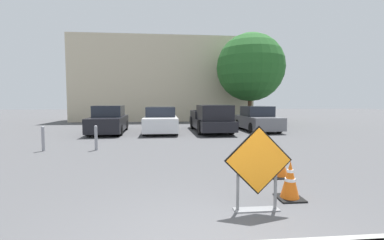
% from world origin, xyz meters
% --- Properties ---
extents(ground_plane, '(96.00, 96.00, 0.00)m').
position_xyz_m(ground_plane, '(0.00, 10.00, 0.00)').
color(ground_plane, '#4C4C4F').
extents(road_closed_sign, '(1.15, 0.20, 1.44)m').
position_xyz_m(road_closed_sign, '(0.96, 1.21, 0.75)').
color(road_closed_sign, black).
rests_on(road_closed_sign, ground_plane).
extents(traffic_cone_nearest, '(0.47, 0.47, 0.72)m').
position_xyz_m(traffic_cone_nearest, '(1.75, 1.69, 0.35)').
color(traffic_cone_nearest, black).
rests_on(traffic_cone_nearest, ground_plane).
extents(traffic_cone_second, '(0.52, 0.52, 0.73)m').
position_xyz_m(traffic_cone_second, '(2.18, 3.09, 0.36)').
color(traffic_cone_second, black).
rests_on(traffic_cone_second, ground_plane).
extents(parked_car_nearest, '(2.01, 4.50, 1.59)m').
position_xyz_m(parked_car_nearest, '(-3.95, 12.45, 0.72)').
color(parked_car_nearest, black).
rests_on(parked_car_nearest, ground_plane).
extents(parked_car_second, '(1.98, 4.42, 1.51)m').
position_xyz_m(parked_car_second, '(-0.96, 12.41, 0.70)').
color(parked_car_second, silver).
rests_on(parked_car_second, ground_plane).
extents(pickup_truck, '(2.12, 5.46, 1.63)m').
position_xyz_m(pickup_truck, '(2.05, 12.26, 0.74)').
color(pickup_truck, black).
rests_on(pickup_truck, ground_plane).
extents(parked_car_third, '(1.97, 4.16, 1.53)m').
position_xyz_m(parked_car_third, '(5.03, 12.71, 0.70)').
color(parked_car_third, slate).
rests_on(parked_car_third, ground_plane).
extents(bollard_nearest, '(0.12, 0.12, 0.94)m').
position_xyz_m(bollard_nearest, '(-3.21, 6.99, 0.50)').
color(bollard_nearest, gray).
rests_on(bollard_nearest, ground_plane).
extents(bollard_second, '(0.12, 0.12, 0.93)m').
position_xyz_m(bollard_second, '(-5.11, 6.99, 0.49)').
color(bollard_second, gray).
rests_on(bollard_second, ground_plane).
extents(building_facade_backdrop, '(16.58, 5.00, 7.72)m').
position_xyz_m(building_facade_backdrop, '(-0.94, 22.76, 3.86)').
color(building_facade_backdrop, beige).
rests_on(building_facade_backdrop, ground_plane).
extents(street_tree_behind_lot, '(5.47, 5.47, 7.32)m').
position_xyz_m(street_tree_behind_lot, '(6.16, 17.69, 4.58)').
color(street_tree_behind_lot, '#513823').
rests_on(street_tree_behind_lot, ground_plane).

